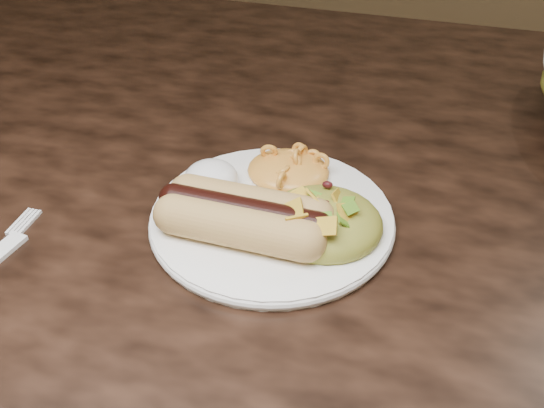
# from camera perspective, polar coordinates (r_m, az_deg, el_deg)

# --- Properties ---
(table) EXTENTS (1.60, 0.90, 0.75)m
(table) POSITION_cam_1_polar(r_m,az_deg,el_deg) (0.66, -4.83, -4.23)
(table) COLOR #331E13
(table) RESTS_ON floor
(plate) EXTENTS (0.26, 0.26, 0.01)m
(plate) POSITION_cam_1_polar(r_m,az_deg,el_deg) (0.54, 0.00, -1.30)
(plate) COLOR white
(plate) RESTS_ON table
(hotdog) EXTENTS (0.12, 0.07, 0.03)m
(hotdog) POSITION_cam_1_polar(r_m,az_deg,el_deg) (0.50, -2.52, -1.01)
(hotdog) COLOR tan
(hotdog) RESTS_ON plate
(mac_and_cheese) EXTENTS (0.09, 0.09, 0.03)m
(mac_and_cheese) POSITION_cam_1_polar(r_m,az_deg,el_deg) (0.57, 1.48, 3.84)
(mac_and_cheese) COLOR gold
(mac_and_cheese) RESTS_ON plate
(sour_cream) EXTENTS (0.06, 0.06, 0.03)m
(sour_cream) POSITION_cam_1_polar(r_m,az_deg,el_deg) (0.56, -5.52, 2.85)
(sour_cream) COLOR white
(sour_cream) RESTS_ON plate
(taco_salad) EXTENTS (0.10, 0.09, 0.04)m
(taco_salad) POSITION_cam_1_polar(r_m,az_deg,el_deg) (0.51, 4.67, -0.80)
(taco_salad) COLOR #C18524
(taco_salad) RESTS_ON plate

